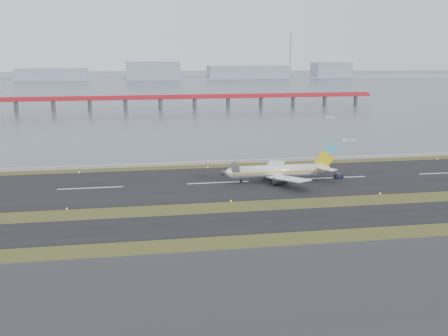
{
  "coord_description": "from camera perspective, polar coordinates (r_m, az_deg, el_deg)",
  "views": [
    {
      "loc": [
        -28.62,
        -142.59,
        43.14
      ],
      "look_at": [
        0.56,
        22.0,
        6.61
      ],
      "focal_mm": 45.0,
      "sensor_mm": 36.0,
      "label": 1
    }
  ],
  "objects": [
    {
      "name": "bay_water",
      "position": [
        604.81,
        -7.39,
        8.14
      ],
      "size": [
        1400.0,
        800.0,
        1.3
      ],
      "primitive_type": "cube",
      "color": "#435160",
      "rests_on": "ground"
    },
    {
      "name": "workboat_far",
      "position": [
        347.95,
        10.56,
        5.08
      ],
      "size": [
        6.4,
        2.18,
        1.54
      ],
      "rotation": [
        0.0,
        0.0,
        -0.03
      ],
      "color": "#B8B8BC",
      "rests_on": "ground"
    },
    {
      "name": "pushback_tug",
      "position": [
        189.88,
        11.54,
        -0.78
      ],
      "size": [
        3.29,
        2.47,
        1.87
      ],
      "rotation": [
        0.0,
        0.0,
        0.32
      ],
      "color": "#131A35",
      "rests_on": "ground"
    },
    {
      "name": "taxiway_strip",
      "position": [
        140.46,
        2.21,
        -5.55
      ],
      "size": [
        1000.0,
        18.0,
        0.1
      ],
      "primitive_type": "cube",
      "color": "black",
      "rests_on": "ground"
    },
    {
      "name": "airliner",
      "position": [
        182.68,
        5.59,
        -0.28
      ],
      "size": [
        38.52,
        32.89,
        12.8
      ],
      "color": "white",
      "rests_on": "ground"
    },
    {
      "name": "workboat_near",
      "position": [
        263.78,
        12.42,
        2.74
      ],
      "size": [
        7.03,
        2.77,
        1.67
      ],
      "rotation": [
        0.0,
        0.0,
        -0.09
      ],
      "color": "#B8B8BC",
      "rests_on": "ground"
    },
    {
      "name": "ground",
      "position": [
        151.7,
        1.25,
        -4.2
      ],
      "size": [
        1000.0,
        1000.0,
        0.0
      ],
      "primitive_type": "plane",
      "color": "#384819",
      "rests_on": "ground"
    },
    {
      "name": "red_pier",
      "position": [
        397.21,
        -3.0,
        7.13
      ],
      "size": [
        260.0,
        5.0,
        10.2
      ],
      "color": "red",
      "rests_on": "ground"
    },
    {
      "name": "far_shoreline",
      "position": [
        764.66,
        -6.97,
        9.46
      ],
      "size": [
        1400.0,
        80.0,
        60.5
      ],
      "color": "#97A1B3",
      "rests_on": "ground"
    },
    {
      "name": "runway_strip",
      "position": [
        180.18,
        -0.62,
        -1.51
      ],
      "size": [
        1000.0,
        45.0,
        0.1
      ],
      "primitive_type": "cube",
      "color": "black",
      "rests_on": "ground"
    },
    {
      "name": "apron_strip",
      "position": [
        101.72,
        7.47,
        -12.85
      ],
      "size": [
        1000.0,
        50.0,
        0.1
      ],
      "primitive_type": "cube",
      "color": "#2C2C2F",
      "rests_on": "ground"
    },
    {
      "name": "seawall",
      "position": [
        209.0,
        -1.97,
        0.55
      ],
      "size": [
        1000.0,
        2.5,
        1.0
      ],
      "primitive_type": "cube",
      "color": "gray",
      "rests_on": "ground"
    }
  ]
}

